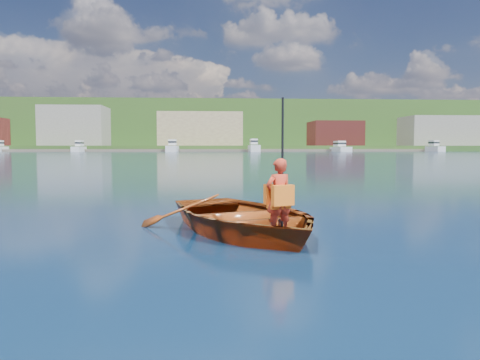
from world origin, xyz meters
TOP-DOWN VIEW (x-y plane):
  - ground at (0.00, 0.00)m, footprint 600.00×600.00m
  - rowboat at (-1.28, -0.10)m, footprint 4.06×4.68m
  - child_paddler at (-0.81, -0.87)m, footprint 0.48×0.44m
  - shoreline at (0.00, 236.61)m, footprint 400.00×140.00m
  - dock at (-1.99, 148.00)m, footprint 160.05×8.43m
  - waterfront_buildings at (-7.74, 165.00)m, footprint 202.00×16.00m
  - marina_yachts at (-3.04, 143.33)m, footprint 144.97×13.38m
  - hillside_trees at (10.32, 237.67)m, footprint 297.84×81.39m

SIDE VIEW (x-z plane):
  - ground at x=0.00m, z-range 0.00..0.00m
  - rowboat at x=-1.28m, z-range -0.15..0.66m
  - dock at x=-1.99m, z-range 0.00..0.80m
  - child_paddler at x=-0.81m, z-range -0.35..1.70m
  - marina_yachts at x=-3.04m, z-range -0.85..3.57m
  - waterfront_buildings at x=-7.74m, z-range 0.74..14.74m
  - shoreline at x=0.00m, z-range -0.68..21.32m
  - hillside_trees at x=10.32m, z-range 5.90..29.47m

